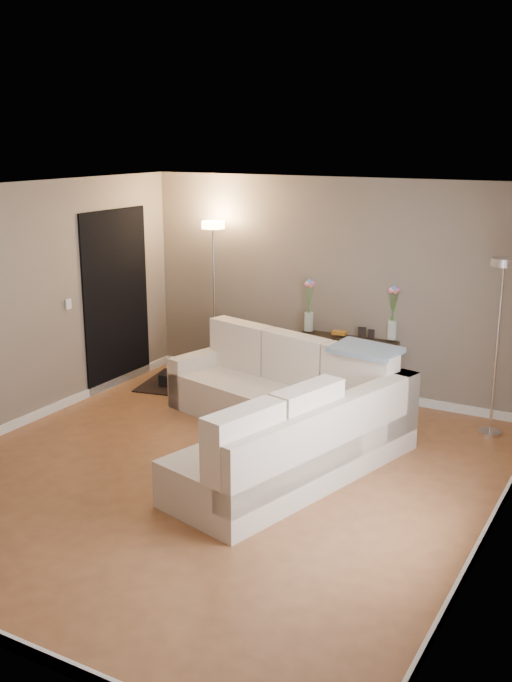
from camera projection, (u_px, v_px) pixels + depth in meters
The scene contains 21 objects.
floor at pixel (214, 475), 7.09m from camera, with size 5.00×5.50×0.01m, color #985E37.
ceiling at pixel (210, 191), 6.41m from camera, with size 5.00×5.50×0.01m, color white.
wall_back at pixel (336, 287), 9.08m from camera, with size 5.00×0.02×2.60m, color gray.
wall_left at pixel (9, 309), 7.93m from camera, with size 0.02×5.50×2.60m, color gray.
wall_right at pixel (501, 383), 5.57m from camera, with size 0.02×5.50×2.60m, color gray.
baseboard_back at pixel (332, 387), 9.38m from camera, with size 5.00×0.03×0.10m, color white.
baseboard_left at pixel (21, 422), 8.24m from camera, with size 0.03×5.50×0.10m, color white.
baseboard_right at pixel (485, 535), 5.91m from camera, with size 0.03×5.50×0.10m, color white.
doorway at pixel (117, 299), 9.40m from camera, with size 0.02×1.20×2.20m, color black.
switch_plate at pixel (68, 304), 8.65m from camera, with size 0.02×0.08×0.12m, color white.
sectional_sofa at pixel (284, 413), 7.64m from camera, with size 2.90×3.23×0.97m.
throw_blanket at pixel (366, 350), 7.63m from camera, with size 0.70×0.40×0.05m, color gray.
console_table at pixel (342, 362), 9.14m from camera, with size 1.23×0.45×0.74m.
leaning_mirror at pixel (354, 304), 9.08m from camera, with size 0.85×0.13×0.67m.
table_decor at pixel (348, 333), 8.99m from camera, with size 0.52×0.13×0.12m.
flower_vase_left at pixel (309, 309), 9.15m from camera, with size 0.14×0.12×0.64m.
flower_vase_right at pixel (393, 316), 8.77m from camera, with size 0.14×0.12×0.64m.
floor_lamp_lit at pixel (214, 269), 9.56m from camera, with size 0.34×0.34×2.03m.
floor_lamp_unlit at pixel (500, 312), 7.70m from camera, with size 0.31×0.31×1.88m.
charcoal_rug at pixel (197, 385), 9.61m from camera, with size 1.32×0.99×0.02m, color black.
black_bag at pixel (177, 383), 9.55m from camera, with size 0.37×0.26×0.24m, color black.
Camera 1 is at (3.51, -5.50, 3.06)m, focal length 40.00 mm.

